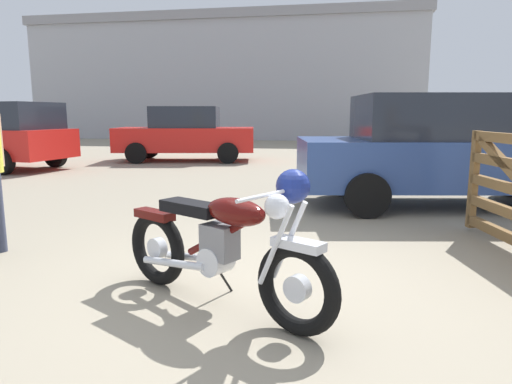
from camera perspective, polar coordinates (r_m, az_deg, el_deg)
ground_plane at (r=3.88m, az=-0.74°, el=-12.21°), size 80.00×80.00×0.00m
vintage_motorcycle at (r=3.42m, az=-3.84°, el=-6.52°), size 1.84×1.16×1.07m
pale_sedan_back at (r=14.43m, az=-8.76°, el=7.20°), size 4.41×2.40×1.67m
white_estate_far at (r=7.85m, az=23.98°, el=5.19°), size 4.90×2.45×1.74m
industrial_building at (r=31.77m, az=-2.28°, el=13.48°), size 23.13×12.95×7.03m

